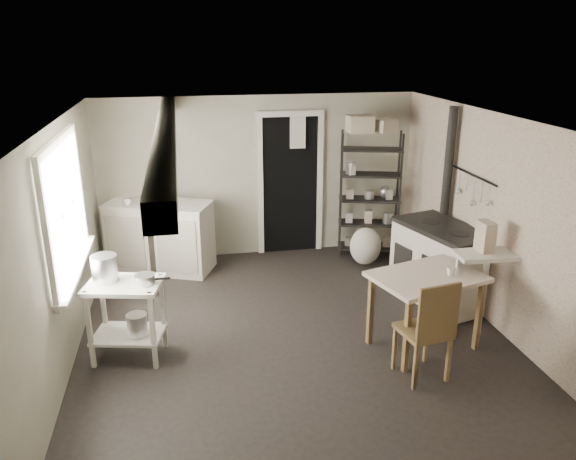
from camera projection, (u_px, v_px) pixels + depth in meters
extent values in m
plane|color=black|center=(293.00, 334.00, 6.09)|extent=(5.00, 5.00, 0.00)
plane|color=silver|center=(294.00, 121.00, 5.33)|extent=(5.00, 5.00, 0.00)
cube|color=#A7A28F|center=(259.00, 177.00, 8.03)|extent=(4.50, 0.02, 2.30)
cube|color=#A7A28F|center=(375.00, 372.00, 3.39)|extent=(4.50, 0.02, 2.30)
cube|color=#A7A28F|center=(61.00, 250.00, 5.31)|extent=(0.02, 5.00, 2.30)
cube|color=#A7A28F|center=(496.00, 222.00, 6.11)|extent=(0.02, 5.00, 2.30)
cylinder|color=silver|center=(105.00, 268.00, 5.42)|extent=(0.31, 0.31, 0.27)
cylinder|color=silver|center=(145.00, 280.00, 5.39)|extent=(0.22, 0.22, 0.11)
cylinder|color=silver|center=(137.00, 324.00, 5.51)|extent=(0.26, 0.26, 0.22)
imported|color=silver|center=(169.00, 204.00, 7.42)|extent=(0.38, 0.38, 0.08)
imported|color=silver|center=(127.00, 204.00, 7.38)|extent=(0.13, 0.13, 0.09)
imported|color=silver|center=(352.00, 164.00, 7.84)|extent=(0.11, 0.11, 0.20)
cube|color=beige|center=(360.00, 118.00, 7.61)|extent=(0.33, 0.29, 0.23)
cube|color=beige|center=(385.00, 119.00, 7.67)|extent=(0.34, 0.33, 0.17)
cube|color=beige|center=(484.00, 246.00, 5.81)|extent=(0.13, 0.21, 0.32)
imported|color=silver|center=(450.00, 276.00, 5.60)|extent=(0.09, 0.09, 0.09)
ellipsoid|color=silver|center=(365.00, 248.00, 7.89)|extent=(0.51, 0.45, 0.53)
cylinder|color=silver|center=(429.00, 326.00, 6.11)|extent=(0.13, 0.13, 0.14)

